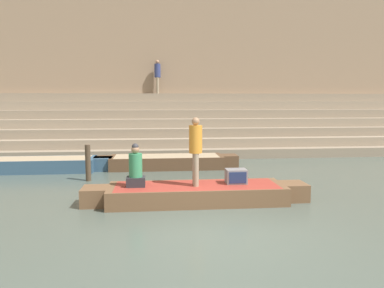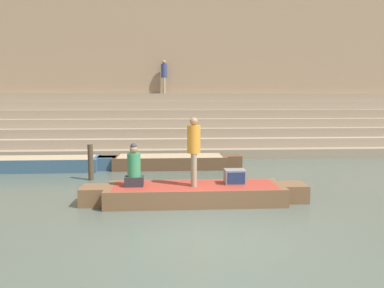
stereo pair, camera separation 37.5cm
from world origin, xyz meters
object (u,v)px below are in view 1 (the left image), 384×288
object	(u,v)px
person_rowing	(136,169)
tv_set	(236,176)
mooring_post	(88,163)
moored_boat_shore	(32,164)
rowboat_main	(197,193)
person_on_steps	(158,74)
moored_boat_distant	(167,162)
person_standing	(196,146)

from	to	relation	value
person_rowing	tv_set	xyz separation A→B (m)	(2.54, 0.10, -0.25)
mooring_post	moored_boat_shore	bearing A→B (deg)	141.23
rowboat_main	tv_set	world-z (taller)	tv_set
rowboat_main	person_on_steps	xyz separation A→B (m)	(-0.85, 10.79, 3.69)
person_rowing	tv_set	distance (m)	2.56
tv_set	moored_boat_distant	xyz separation A→B (m)	(-1.62, 4.79, -0.37)
person_rowing	rowboat_main	bearing A→B (deg)	-4.52
person_standing	person_on_steps	bearing A→B (deg)	85.68
moored_boat_distant	mooring_post	world-z (taller)	mooring_post
rowboat_main	person_standing	bearing A→B (deg)	-124.04
person_standing	moored_boat_distant	xyz separation A→B (m)	(-0.56, 4.94, -1.17)
person_standing	person_on_steps	xyz separation A→B (m)	(-0.82, 10.84, 2.50)
moored_boat_shore	mooring_post	distance (m)	2.97
tv_set	moored_boat_distant	size ratio (longest dim) A/B	0.10
person_rowing	mooring_post	xyz separation A→B (m)	(-1.65, 2.87, -0.29)
moored_boat_shore	moored_boat_distant	distance (m)	4.87
rowboat_main	moored_boat_distant	size ratio (longest dim) A/B	1.04
person_standing	person_on_steps	size ratio (longest dim) A/B	0.98
moored_boat_distant	mooring_post	bearing A→B (deg)	-142.28
person_rowing	moored_boat_shore	bearing A→B (deg)	125.61
rowboat_main	mooring_post	world-z (taller)	mooring_post
rowboat_main	person_rowing	xyz separation A→B (m)	(-1.52, 0.01, 0.64)
person_on_steps	moored_boat_distant	bearing A→B (deg)	-142.41
person_rowing	moored_boat_shore	size ratio (longest dim) A/B	0.19
moored_boat_shore	person_on_steps	distance (m)	8.46
person_rowing	person_on_steps	world-z (taller)	person_on_steps
mooring_post	rowboat_main	bearing A→B (deg)	-42.26
moored_boat_shore	moored_boat_distant	size ratio (longest dim) A/B	1.06
person_standing	moored_boat_shore	distance (m)	7.32
person_rowing	moored_boat_distant	distance (m)	5.01
rowboat_main	moored_boat_distant	bearing A→B (deg)	98.74
moored_boat_shore	tv_set	bearing A→B (deg)	-30.21
moored_boat_shore	mooring_post	world-z (taller)	mooring_post
person_standing	moored_boat_shore	world-z (taller)	person_standing
mooring_post	person_on_steps	distance (m)	8.90
mooring_post	person_on_steps	bearing A→B (deg)	73.74
moored_boat_distant	person_on_steps	size ratio (longest dim) A/B	3.12
person_standing	person_on_steps	world-z (taller)	person_on_steps
mooring_post	person_on_steps	size ratio (longest dim) A/B	0.67
tv_set	mooring_post	distance (m)	5.02
moored_boat_shore	person_standing	bearing A→B (deg)	-36.06
moored_boat_distant	tv_set	bearing A→B (deg)	-71.73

